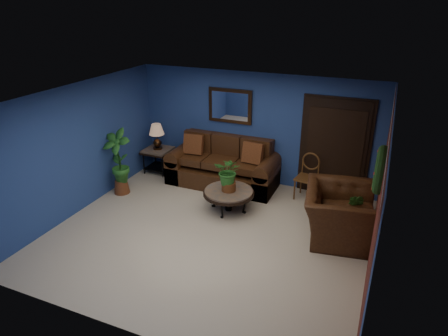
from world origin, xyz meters
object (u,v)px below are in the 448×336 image
at_px(end_table, 158,154).
at_px(table_lamp, 157,134).
at_px(sofa, 224,168).
at_px(coffee_table, 229,193).
at_px(side_chair, 308,173).
at_px(armchair, 339,214).

xyz_separation_m(end_table, table_lamp, (0.00, 0.00, 0.53)).
relative_size(sofa, coffee_table, 2.40).
xyz_separation_m(sofa, side_chair, (1.90, 0.03, 0.19)).
distance_m(coffee_table, armchair, 2.16).
relative_size(side_chair, armchair, 0.71).
relative_size(end_table, armchair, 0.47).
bearing_deg(side_chair, armchair, -47.72).
height_order(side_chair, armchair, side_chair).
bearing_deg(end_table, armchair, -15.34).
bearing_deg(armchair, table_lamp, 65.98).
bearing_deg(coffee_table, table_lamp, 154.24).
bearing_deg(coffee_table, armchair, -2.99).
relative_size(end_table, table_lamp, 1.09).
bearing_deg(side_chair, end_table, -169.45).
bearing_deg(sofa, coffee_table, -63.22).
bearing_deg(side_chair, coffee_table, -128.80).
xyz_separation_m(sofa, end_table, (-1.72, -0.04, 0.09)).
bearing_deg(table_lamp, coffee_table, -25.76).
distance_m(end_table, table_lamp, 0.53).
relative_size(sofa, table_lamp, 4.10).
xyz_separation_m(coffee_table, armchair, (2.15, -0.11, 0.07)).
xyz_separation_m(table_lamp, side_chair, (3.62, 0.07, -0.43)).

